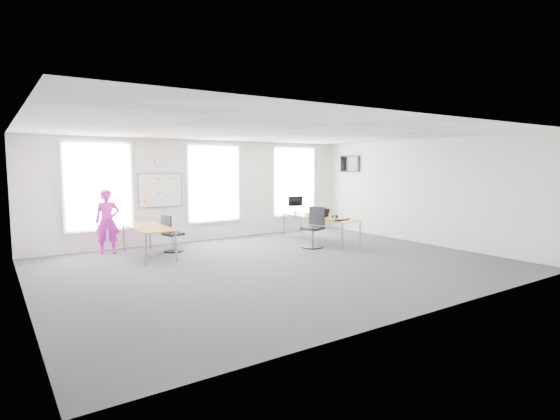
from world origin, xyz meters
TOP-DOWN VIEW (x-y plane):
  - floor at (0.00, 0.00)m, footprint 10.00×10.00m
  - ceiling at (0.00, 0.00)m, footprint 10.00×10.00m
  - wall_back at (0.00, 4.00)m, footprint 10.00×0.00m
  - wall_front at (0.00, -4.00)m, footprint 10.00×0.00m
  - wall_left at (-5.00, 0.00)m, footprint 0.00×10.00m
  - wall_right at (5.00, 0.00)m, footprint 0.00×10.00m
  - window_left at (-3.00, 3.97)m, footprint 1.60×0.06m
  - window_mid at (0.30, 3.97)m, footprint 1.60×0.06m
  - window_right at (3.30, 3.97)m, footprint 1.60×0.06m
  - desk_right at (2.86, 2.05)m, footprint 0.77×2.90m
  - desk_left at (-2.16, 2.58)m, footprint 0.82×2.05m
  - chair_right at (1.98, 1.21)m, footprint 0.65×0.65m
  - chair_left at (-1.51, 2.78)m, footprint 0.54×0.53m
  - person at (-2.91, 3.52)m, footprint 0.68×0.52m
  - whiteboard at (-1.35, 3.97)m, footprint 1.20×0.03m
  - wall_clock at (-1.35, 3.97)m, footprint 0.30×0.04m
  - tv at (4.95, 3.00)m, footprint 0.06×0.90m
  - keyboard at (2.76, 0.99)m, footprint 0.44×0.22m
  - mouse at (3.12, 1.06)m, footprint 0.09×0.13m
  - lens_cap at (2.94, 1.32)m, footprint 0.07×0.07m
  - headphones at (2.96, 1.48)m, footprint 0.18×0.10m
  - laptop_sleeve at (2.86, 1.84)m, footprint 0.33×0.18m
  - paper_stack at (2.72, 2.26)m, footprint 0.39×0.32m
  - monitor at (2.87, 3.29)m, footprint 0.48×0.21m

SIDE VIEW (x-z plane):
  - floor at x=0.00m, z-range 0.00..0.00m
  - chair_left at x=-1.51m, z-range -0.06..0.91m
  - chair_right at x=1.98m, z-range -0.07..1.05m
  - desk_right at x=2.86m, z-range 0.31..1.01m
  - desk_left at x=-2.16m, z-range 0.31..1.06m
  - lens_cap at x=2.94m, z-range 0.71..0.71m
  - keyboard at x=2.76m, z-range 0.71..0.73m
  - mouse at x=3.12m, z-range 0.71..0.75m
  - headphones at x=2.96m, z-range 0.70..0.81m
  - paper_stack at x=2.72m, z-range 0.71..0.83m
  - person at x=-2.91m, z-range 0.00..1.65m
  - laptop_sleeve at x=2.86m, z-range 0.70..0.97m
  - monitor at x=2.87m, z-range 0.76..1.31m
  - wall_back at x=0.00m, z-range -3.50..6.50m
  - wall_front at x=0.00m, z-range -3.50..6.50m
  - wall_left at x=-5.00m, z-range -3.50..6.50m
  - wall_right at x=5.00m, z-range -3.50..6.50m
  - whiteboard at x=-1.35m, z-range 1.10..2.00m
  - window_left at x=-3.00m, z-range 0.60..2.80m
  - window_mid at x=0.30m, z-range 0.60..2.80m
  - window_right at x=3.30m, z-range 0.60..2.80m
  - tv at x=4.95m, z-range 2.02..2.57m
  - wall_clock at x=-1.35m, z-range 2.20..2.50m
  - ceiling at x=0.00m, z-range 3.00..3.00m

